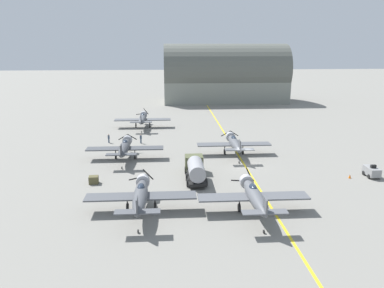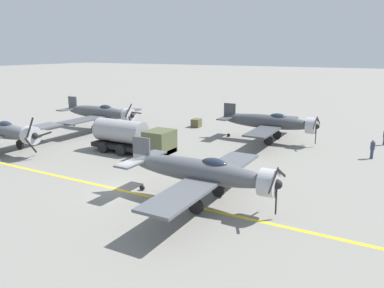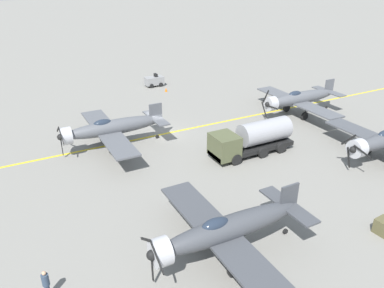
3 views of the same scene
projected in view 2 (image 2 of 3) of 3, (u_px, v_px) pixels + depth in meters
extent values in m
plane|color=gray|center=(127.00, 191.00, 24.80)|extent=(400.00, 400.00, 0.00)
cube|color=yellow|center=(127.00, 191.00, 24.79)|extent=(0.30, 160.00, 0.01)
ellipsoid|color=#42454A|center=(267.00, 122.00, 38.04)|extent=(1.50, 9.50, 1.42)
cylinder|color=#B7B7BC|center=(311.00, 126.00, 35.95)|extent=(1.58, 0.90, 1.58)
ellipsoid|color=#232D3D|center=(278.00, 117.00, 37.37)|extent=(0.80, 1.70, 0.76)
cube|color=#42454A|center=(274.00, 126.00, 37.77)|extent=(12.00, 2.10, 0.16)
cube|color=#42454A|center=(230.00, 117.00, 39.93)|extent=(4.40, 1.10, 0.12)
cube|color=#42454A|center=(230.00, 111.00, 39.78)|extent=(0.14, 1.30, 1.60)
sphere|color=black|center=(317.00, 126.00, 35.71)|extent=(0.56, 0.56, 0.56)
cube|color=black|center=(319.00, 121.00, 36.26)|extent=(1.60, 0.06, 0.96)
cube|color=black|center=(316.00, 135.00, 35.91)|extent=(0.18, 0.06, 1.75)
cube|color=black|center=(315.00, 123.00, 34.97)|extent=(1.57, 0.06, 1.03)
cylinder|color=black|center=(278.00, 129.00, 39.19)|extent=(0.14, 0.14, 1.26)
cylinder|color=black|center=(277.00, 135.00, 39.35)|extent=(0.22, 0.90, 0.90)
cylinder|color=black|center=(269.00, 134.00, 36.65)|extent=(0.14, 0.14, 1.26)
cylinder|color=black|center=(268.00, 141.00, 36.80)|extent=(0.22, 0.90, 0.90)
cylinder|color=black|center=(229.00, 135.00, 40.45)|extent=(0.12, 0.36, 0.36)
cylinder|color=#B7B7BC|center=(31.00, 135.00, 31.90)|extent=(1.58, 0.90, 1.58)
ellipsoid|color=#232D3D|center=(5.00, 125.00, 33.33)|extent=(0.80, 1.70, 0.76)
cube|color=#585A5F|center=(4.00, 135.00, 33.72)|extent=(12.00, 2.10, 0.16)
sphere|color=black|center=(35.00, 136.00, 31.67)|extent=(0.56, 0.56, 0.56)
cube|color=black|center=(30.00, 128.00, 31.15)|extent=(0.89, 0.06, 1.63)
cube|color=black|center=(43.00, 135.00, 32.42)|extent=(1.76, 0.06, 0.26)
cube|color=black|center=(31.00, 145.00, 31.43)|extent=(1.10, 0.06, 1.53)
cylinder|color=black|center=(19.00, 138.00, 35.15)|extent=(0.14, 0.14, 1.26)
cylinder|color=black|center=(20.00, 145.00, 35.30)|extent=(0.22, 0.90, 0.90)
ellipsoid|color=#4C4F54|center=(98.00, 112.00, 43.88)|extent=(1.50, 9.50, 1.42)
cylinder|color=#B7B7BC|center=(128.00, 115.00, 41.78)|extent=(1.57, 0.90, 1.58)
ellipsoid|color=#232D3D|center=(106.00, 108.00, 43.21)|extent=(0.80, 1.70, 0.76)
cube|color=#4C4F54|center=(103.00, 115.00, 43.60)|extent=(12.00, 2.10, 0.16)
cube|color=#4C4F54|center=(73.00, 108.00, 45.77)|extent=(4.40, 1.10, 0.12)
cube|color=#4C4F54|center=(73.00, 103.00, 45.61)|extent=(0.14, 1.30, 1.60)
sphere|color=black|center=(132.00, 116.00, 41.55)|extent=(0.56, 0.56, 0.56)
cube|color=black|center=(128.00, 111.00, 40.89)|extent=(1.29, 0.06, 1.38)
cube|color=black|center=(137.00, 113.00, 42.23)|extent=(1.74, 0.06, 0.52)
cube|color=black|center=(131.00, 123.00, 41.53)|extent=(0.66, 0.06, 1.71)
cylinder|color=black|center=(112.00, 119.00, 45.03)|extent=(0.14, 0.14, 1.26)
cylinder|color=black|center=(113.00, 124.00, 45.18)|extent=(0.22, 0.90, 0.90)
cylinder|color=black|center=(95.00, 123.00, 42.49)|extent=(0.14, 0.14, 1.26)
cylinder|color=black|center=(95.00, 128.00, 42.64)|extent=(0.22, 0.90, 0.90)
cylinder|color=black|center=(74.00, 124.00, 46.29)|extent=(0.12, 0.36, 0.36)
ellipsoid|color=#55585D|center=(197.00, 170.00, 22.55)|extent=(1.50, 9.50, 1.42)
cylinder|color=#B7B7BC|center=(268.00, 183.00, 20.45)|extent=(1.58, 0.90, 1.58)
ellipsoid|color=#232D3D|center=(214.00, 164.00, 21.88)|extent=(0.80, 1.70, 0.76)
cube|color=#55585D|center=(208.00, 178.00, 22.28)|extent=(12.00, 2.10, 0.16)
cube|color=#55585D|center=(142.00, 159.00, 24.44)|extent=(4.40, 1.10, 0.12)
cube|color=#55585D|center=(142.00, 149.00, 24.28)|extent=(0.14, 1.30, 1.60)
sphere|color=black|center=(277.00, 184.00, 20.22)|extent=(0.56, 0.56, 0.56)
cube|color=black|center=(276.00, 200.00, 20.40)|extent=(0.20, 0.06, 1.75)
cube|color=black|center=(274.00, 180.00, 19.48)|extent=(1.56, 0.06, 1.05)
cube|color=black|center=(282.00, 173.00, 20.77)|extent=(1.61, 0.06, 0.94)
cylinder|color=black|center=(219.00, 180.00, 23.70)|extent=(0.14, 0.14, 1.26)
cylinder|color=black|center=(218.00, 190.00, 23.85)|extent=(0.22, 0.90, 0.90)
cylinder|color=black|center=(196.00, 196.00, 21.16)|extent=(0.14, 0.14, 1.26)
cylinder|color=black|center=(196.00, 206.00, 21.31)|extent=(0.22, 0.90, 0.90)
cylinder|color=black|center=(142.00, 188.00, 24.96)|extent=(0.12, 0.36, 0.36)
cube|color=black|center=(133.00, 147.00, 33.86)|extent=(2.25, 8.00, 0.40)
cube|color=#515638|center=(160.00, 142.00, 32.27)|extent=(2.50, 2.08, 2.00)
cylinder|color=#9E9EA3|center=(121.00, 131.00, 34.16)|extent=(2.10, 4.96, 2.10)
cylinder|color=black|center=(163.00, 148.00, 33.72)|extent=(0.30, 1.00, 1.00)
cylinder|color=black|center=(147.00, 155.00, 31.71)|extent=(0.30, 1.00, 1.00)
cylinder|color=black|center=(137.00, 145.00, 35.08)|extent=(0.30, 1.00, 1.00)
cylinder|color=black|center=(121.00, 150.00, 33.07)|extent=(0.30, 1.00, 1.00)
cylinder|color=black|center=(120.00, 142.00, 36.06)|extent=(0.30, 1.00, 1.00)
cylinder|color=black|center=(103.00, 147.00, 34.05)|extent=(0.30, 1.00, 1.00)
cylinder|color=#334256|center=(384.00, 141.00, 36.84)|extent=(0.24, 0.24, 0.77)
cylinder|color=#334256|center=(372.00, 154.00, 32.18)|extent=(0.25, 0.25, 0.81)
cylinder|color=#334256|center=(373.00, 146.00, 32.00)|extent=(0.37, 0.37, 0.67)
sphere|color=tan|center=(373.00, 141.00, 31.89)|extent=(0.22, 0.22, 0.22)
cube|color=brown|center=(196.00, 123.00, 45.55)|extent=(1.27, 1.08, 1.00)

